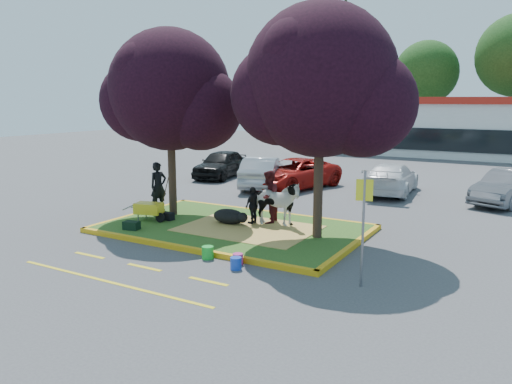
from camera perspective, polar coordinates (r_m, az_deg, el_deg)
The scene contains 32 objects.
ground at distance 16.41m, azimuth -2.68°, elevation -4.43°, with size 90.00×90.00×0.00m, color #424244.
median_island at distance 16.39m, azimuth -2.68°, elevation -4.17°, with size 8.00×5.00×0.15m, color #2A5219.
curb_near at distance 14.37m, azimuth -8.27°, elevation -6.41°, with size 8.30×0.16×0.15m, color gold.
curb_far at distance 18.55m, azimuth 1.62°, elevation -2.42°, with size 8.30×0.16×0.15m, color gold.
curb_left at distance 18.85m, azimuth -13.20°, elevation -2.49°, with size 0.16×5.30×0.15m, color gold.
curb_right at distance 14.68m, azimuth 10.94°, elevation -6.13°, with size 0.16×5.30×0.15m, color gold.
straw_bedding at distance 16.07m, azimuth -0.88°, elevation -4.17°, with size 4.20×3.00×0.01m, color #D7B258.
tree_purple_left at distance 17.80m, azimuth -9.82°, elevation 10.79°, with size 5.06×4.20×6.51m.
tree_purple_right at distance 14.65m, azimuth 7.43°, elevation 11.72°, with size 5.30×4.40×6.82m.
fire_lane_stripe_a at distance 14.60m, azimuth -18.48°, elevation -6.88°, with size 1.10×0.12×0.01m, color yellow.
fire_lane_stripe_b at distance 13.23m, azimuth -12.64°, elevation -8.40°, with size 1.10×0.12×0.01m, color yellow.
fire_lane_stripe_c at distance 12.03m, azimuth -5.47°, elevation -10.13°, with size 1.10×0.12×0.01m, color yellow.
fire_lane_long at distance 12.43m, azimuth -16.42°, elevation -9.83°, with size 6.00×0.10×0.01m, color yellow.
retail_building at distance 41.89m, azimuth 21.07°, elevation 7.15°, with size 20.40×8.40×4.40m.
treeline at distance 51.59m, azimuth 22.37°, elevation 13.68°, with size 46.58×7.80×14.63m.
cow at distance 16.25m, azimuth 2.11°, elevation -1.33°, with size 0.81×1.77×1.49m, color white.
calf at distance 16.64m, azimuth -3.11°, elevation -2.80°, with size 1.16×0.65×0.50m, color black.
handler at distance 18.84m, azimuth -11.09°, elevation 0.62°, with size 0.66×0.43×1.81m, color black.
visitor_a at distance 16.61m, azimuth 1.46°, elevation -0.58°, with size 0.86×0.67×1.76m, color #471417.
visitor_b at distance 16.53m, azimuth -0.32°, elevation -1.54°, with size 0.73×0.31×1.25m, color black.
wheelbarrow at distance 17.38m, azimuth -12.13°, elevation -1.86°, with size 1.63×0.75×0.62m.
gear_bag_dark at distance 17.47m, azimuth -10.18°, elevation -2.72°, with size 0.51×0.28×0.26m, color black.
gear_bag_green at distance 16.41m, azimuth -14.04°, elevation -3.72°, with size 0.50×0.31×0.27m, color black.
sign_post at distance 11.44m, azimuth 12.19°, elevation -2.67°, with size 0.37×0.13×2.68m.
bucket_green at distance 13.60m, azimuth -5.54°, elevation -6.90°, with size 0.32×0.32×0.34m, color green.
bucket_pink at distance 13.10m, azimuth -2.09°, elevation -7.67°, with size 0.27×0.27×0.29m, color #CD2D81.
bucket_blue at distance 12.75m, azimuth -2.31°, elevation -8.14°, with size 0.29×0.29×0.31m, color #173EB9.
car_black at distance 27.46m, azimuth -4.00°, elevation 3.24°, with size 1.77×4.40×1.50m, color black.
car_silver at distance 24.22m, azimuth 0.71°, elevation 2.27°, with size 1.59×4.55×1.50m, color #A0A2A8.
car_red at distance 24.06m, azimuth 4.35°, elevation 2.11°, with size 2.38×5.16×1.44m, color #9F120D.
car_white at distance 23.52m, azimuth 15.18°, elevation 1.53°, with size 1.95×4.81×1.40m, color silver.
car_grey at distance 22.78m, azimuth 26.84°, elevation 0.47°, with size 1.48×4.25×1.40m, color #57595E.
Camera 1 is at (8.57, -13.34, 4.24)m, focal length 35.00 mm.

